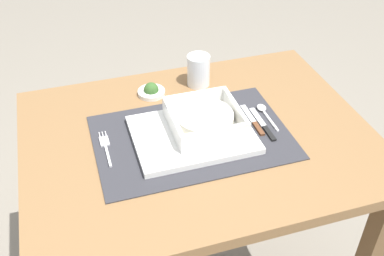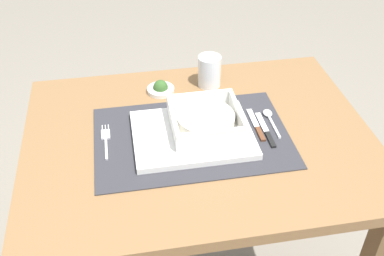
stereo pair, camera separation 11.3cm
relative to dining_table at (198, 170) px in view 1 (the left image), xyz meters
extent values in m
cube|color=brown|center=(0.00, 0.00, 0.11)|extent=(0.87, 0.66, 0.03)
cube|color=brown|center=(-0.39, 0.28, -0.26)|extent=(0.05, 0.05, 0.70)
cube|color=brown|center=(0.39, 0.28, -0.26)|extent=(0.05, 0.05, 0.70)
cube|color=#2D2D33|center=(-0.02, -0.01, 0.12)|extent=(0.48, 0.32, 0.00)
cube|color=white|center=(-0.02, -0.01, 0.13)|extent=(0.29, 0.23, 0.02)
cube|color=white|center=(0.02, 0.01, 0.14)|extent=(0.17, 0.17, 0.01)
cube|color=white|center=(-0.06, 0.01, 0.17)|extent=(0.01, 0.17, 0.04)
cube|color=white|center=(0.10, 0.01, 0.17)|extent=(0.01, 0.17, 0.04)
cube|color=white|center=(0.02, -0.08, 0.17)|extent=(0.15, 0.01, 0.04)
cube|color=white|center=(0.02, 0.09, 0.17)|extent=(0.15, 0.01, 0.04)
cylinder|color=silver|center=(0.02, 0.01, 0.16)|extent=(0.14, 0.14, 0.03)
cube|color=silver|center=(-0.23, -0.02, 0.13)|extent=(0.01, 0.08, 0.00)
cube|color=silver|center=(-0.23, 0.04, 0.13)|extent=(0.02, 0.04, 0.00)
cylinder|color=silver|center=(-0.24, 0.06, 0.13)|extent=(0.00, 0.02, 0.00)
cylinder|color=silver|center=(-0.23, 0.06, 0.13)|extent=(0.00, 0.02, 0.00)
cylinder|color=silver|center=(-0.22, 0.06, 0.13)|extent=(0.00, 0.02, 0.00)
cube|color=silver|center=(0.19, -0.01, 0.13)|extent=(0.01, 0.09, 0.00)
ellipsoid|color=silver|center=(0.19, 0.05, 0.13)|extent=(0.02, 0.03, 0.01)
cube|color=black|center=(0.17, -0.05, 0.13)|extent=(0.01, 0.06, 0.01)
cube|color=silver|center=(0.17, 0.02, 0.13)|extent=(0.01, 0.08, 0.00)
cube|color=#59331E|center=(0.15, -0.03, 0.13)|extent=(0.01, 0.05, 0.01)
cube|color=silver|center=(0.15, 0.04, 0.13)|extent=(0.01, 0.08, 0.00)
cylinder|color=white|center=(0.07, 0.23, 0.17)|extent=(0.07, 0.07, 0.09)
cylinder|color=maroon|center=(0.07, 0.23, 0.14)|extent=(0.05, 0.05, 0.04)
cylinder|color=white|center=(-0.07, 0.21, 0.13)|extent=(0.08, 0.08, 0.01)
sphere|color=#335926|center=(-0.07, 0.21, 0.14)|extent=(0.04, 0.04, 0.04)
camera|label=1|loc=(-0.28, -0.86, 0.85)|focal=43.19mm
camera|label=2|loc=(-0.17, -0.88, 0.85)|focal=43.19mm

